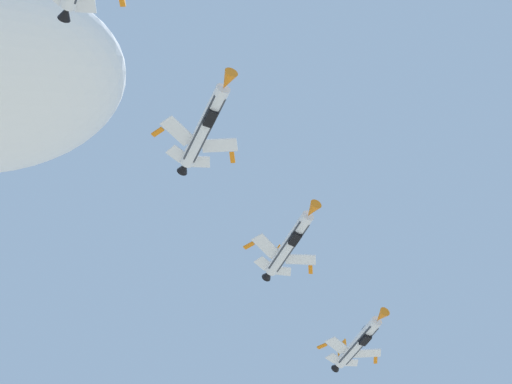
% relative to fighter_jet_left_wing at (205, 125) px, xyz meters
% --- Properties ---
extents(fighter_jet_left_wing, '(11.69, 13.94, 4.35)m').
position_rel_fighter_jet_left_wing_xyz_m(fighter_jet_left_wing, '(0.00, 0.00, 0.00)').
color(fighter_jet_left_wing, white).
extents(fighter_jet_right_wing, '(11.68, 13.94, 4.38)m').
position_rel_fighter_jet_left_wing_xyz_m(fighter_jet_right_wing, '(6.24, 23.04, 1.48)').
color(fighter_jet_right_wing, white).
extents(fighter_jet_left_outer, '(11.69, 13.94, 4.34)m').
position_rel_fighter_jet_left_wing_xyz_m(fighter_jet_left_outer, '(13.23, 45.81, 0.52)').
color(fighter_jet_left_outer, white).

